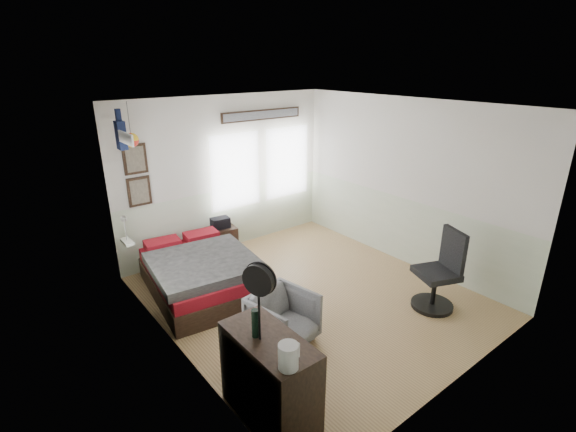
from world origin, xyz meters
The scene contains 12 objects.
ground_plane centered at (0.00, 0.00, -0.01)m, with size 4.00×4.50×0.01m, color olive.
room_shell centered at (-0.08, 0.19, 1.61)m, with size 4.02×4.52×2.71m.
wall_decor centered at (-1.10, 1.96, 2.10)m, with size 3.55×1.32×1.44m.
bed centered at (-1.19, 1.09, 0.30)m, with size 1.56×2.06×0.61m.
dresser centered at (-1.74, -1.41, 0.45)m, with size 0.48×1.00×0.90m, color black.
armchair centered at (-0.94, -0.58, 0.32)m, with size 0.68×0.70×0.64m, color gray.
nightstand centered at (-0.29, 2.05, 0.25)m, with size 0.49×0.39×0.49m, color black.
task_chair centered at (1.20, -1.28, 0.46)m, with size 0.65×0.65×1.13m.
kettle centered at (-1.84, -1.81, 1.01)m, with size 0.19×0.17×0.22m.
bottle centered at (-1.82, -1.31, 1.04)m, with size 0.07×0.07×0.27m, color black.
stand_fan centered at (-1.80, -1.37, 1.48)m, with size 0.20×0.29×0.75m.
black_bag centered at (-0.29, 2.05, 0.58)m, with size 0.31×0.20×0.18m, color black.
Camera 1 is at (-3.52, -3.94, 3.22)m, focal length 26.00 mm.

